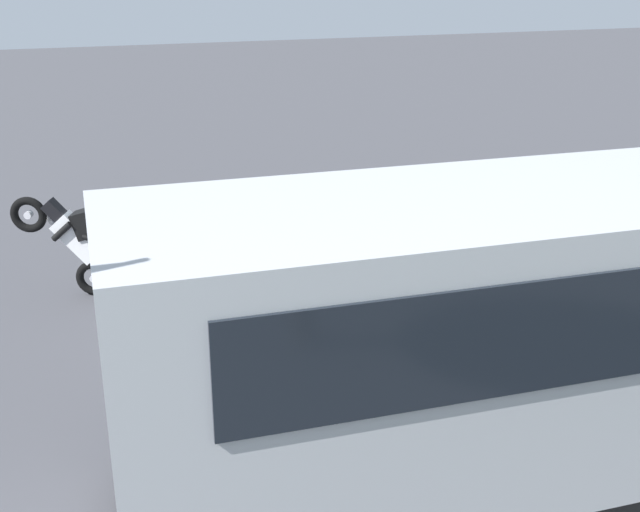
% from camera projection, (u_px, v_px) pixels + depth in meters
% --- Properties ---
extents(ground_plane, '(80.00, 80.00, 0.00)m').
position_uv_depth(ground_plane, '(300.00, 316.00, 12.72)').
color(ground_plane, '#424247').
extents(tour_bus, '(9.57, 2.82, 3.25)m').
position_uv_depth(tour_bus, '(574.00, 335.00, 8.42)').
color(tour_bus, '#B7BABF').
rests_on(tour_bus, ground_plane).
extents(spectator_far_left, '(0.57, 0.32, 1.74)m').
position_uv_depth(spectator_far_left, '(554.00, 281.00, 11.36)').
color(spectator_far_left, black).
rests_on(spectator_far_left, ground_plane).
extents(spectator_left, '(0.58, 0.36, 1.65)m').
position_uv_depth(spectator_left, '(477.00, 287.00, 11.32)').
color(spectator_left, black).
rests_on(spectator_left, ground_plane).
extents(spectator_centre, '(0.58, 0.38, 1.75)m').
position_uv_depth(spectator_centre, '(434.00, 296.00, 10.84)').
color(spectator_centre, black).
rests_on(spectator_centre, ground_plane).
extents(stunt_motorcycle, '(1.85, 1.00, 1.81)m').
position_uv_depth(stunt_motorcycle, '(75.00, 236.00, 13.16)').
color(stunt_motorcycle, black).
rests_on(stunt_motorcycle, ground_plane).
extents(traffic_cone, '(0.34, 0.34, 0.63)m').
position_uv_depth(traffic_cone, '(210.00, 272.00, 13.63)').
color(traffic_cone, orange).
rests_on(traffic_cone, ground_plane).
extents(bay_line_a, '(0.29, 4.09, 0.01)m').
position_uv_depth(bay_line_a, '(456.00, 284.00, 13.92)').
color(bay_line_a, white).
rests_on(bay_line_a, ground_plane).
extents(bay_line_b, '(0.31, 4.67, 0.01)m').
position_uv_depth(bay_line_b, '(317.00, 303.00, 13.18)').
color(bay_line_b, white).
rests_on(bay_line_b, ground_plane).
extents(bay_line_c, '(0.27, 3.62, 0.01)m').
position_uv_depth(bay_line_c, '(162.00, 325.00, 12.43)').
color(bay_line_c, white).
rests_on(bay_line_c, ground_plane).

